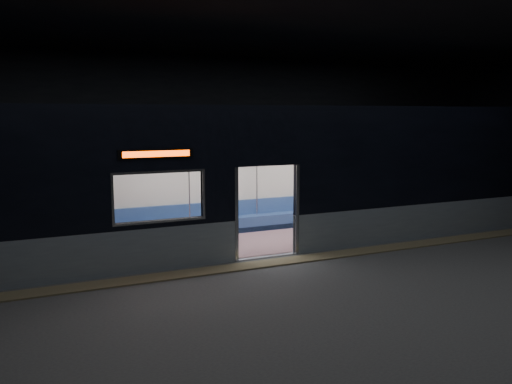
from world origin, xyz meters
TOP-DOWN VIEW (x-y plane):
  - station_floor at (0.00, 0.00)m, footprint 24.00×14.00m
  - station_envelope at (0.00, 0.00)m, footprint 24.00×14.00m
  - tactile_strip at (0.00, 0.55)m, footprint 22.80×0.50m
  - metro_car at (-0.00, 2.54)m, footprint 18.00×3.04m
  - passenger at (4.59, 3.55)m, footprint 0.36×0.62m
  - handbag at (4.57, 3.35)m, footprint 0.30×0.26m
  - transit_map at (5.00, 3.85)m, footprint 1.04×0.03m

SIDE VIEW (x-z plane):
  - station_floor at x=0.00m, z-range -0.01..0.00m
  - tactile_strip at x=0.00m, z-range 0.00..0.03m
  - handbag at x=4.57m, z-range 0.59..0.73m
  - passenger at x=4.59m, z-range 0.12..1.40m
  - transit_map at x=5.00m, z-range 1.15..1.83m
  - metro_car at x=0.00m, z-range 0.17..3.52m
  - station_envelope at x=0.00m, z-range 1.16..6.16m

